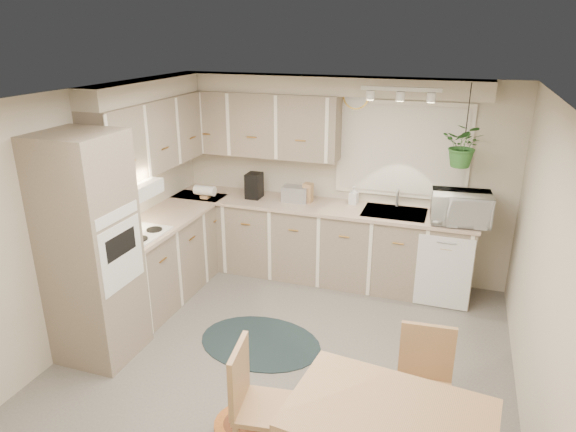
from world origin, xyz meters
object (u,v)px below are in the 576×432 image
object	(u,v)px
braided_rug	(260,342)
pet_bed	(245,428)
chair_back	(424,392)
chair_left	(267,405)
microwave	(461,205)

from	to	relation	value
braided_rug	pet_bed	xyz separation A→B (m)	(0.33, -1.15, 0.05)
chair_back	braided_rug	world-z (taller)	chair_back
chair_back	braided_rug	distance (m)	1.83
braided_rug	pet_bed	size ratio (longest dim) A/B	2.63
chair_left	chair_back	world-z (taller)	chair_left
braided_rug	chair_back	bearing A→B (deg)	-26.86
chair_left	chair_back	bearing A→B (deg)	108.07
chair_back	pet_bed	size ratio (longest dim) A/B	1.92
chair_left	pet_bed	xyz separation A→B (m)	(-0.24, 0.14, -0.40)
chair_back	microwave	size ratio (longest dim) A/B	1.46
microwave	chair_left	bearing A→B (deg)	-118.14
microwave	pet_bed	bearing A→B (deg)	-123.46
chair_back	microwave	world-z (taller)	microwave
chair_back	pet_bed	distance (m)	1.36
chair_left	chair_back	size ratio (longest dim) A/B	1.01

